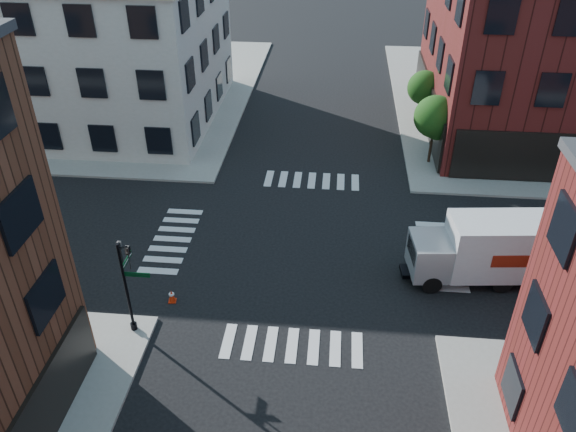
% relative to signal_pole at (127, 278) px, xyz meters
% --- Properties ---
extents(ground, '(120.00, 120.00, 0.00)m').
position_rel_signal_pole_xyz_m(ground, '(6.72, 6.68, -2.86)').
color(ground, black).
rests_on(ground, ground).
extents(sidewalk_nw, '(30.00, 30.00, 0.15)m').
position_rel_signal_pole_xyz_m(sidewalk_nw, '(-14.28, 27.68, -2.78)').
color(sidewalk_nw, gray).
rests_on(sidewalk_nw, ground).
extents(building_nw, '(22.00, 16.00, 11.00)m').
position_rel_signal_pole_xyz_m(building_nw, '(-12.28, 22.68, 2.64)').
color(building_nw, '#BAB6AA').
rests_on(building_nw, ground).
extents(tree_near, '(2.69, 2.69, 4.49)m').
position_rel_signal_pole_xyz_m(tree_near, '(14.28, 16.65, 0.30)').
color(tree_near, black).
rests_on(tree_near, ground).
extents(tree_far, '(2.43, 2.43, 4.07)m').
position_rel_signal_pole_xyz_m(tree_far, '(14.28, 22.65, 0.02)').
color(tree_far, black).
rests_on(tree_far, ground).
extents(signal_pole, '(1.29, 1.24, 4.60)m').
position_rel_signal_pole_xyz_m(signal_pole, '(0.00, 0.00, 0.00)').
color(signal_pole, black).
rests_on(signal_pole, ground).
extents(box_truck, '(7.46, 2.94, 3.31)m').
position_rel_signal_pole_xyz_m(box_truck, '(15.56, 4.92, -1.14)').
color(box_truck, silver).
rests_on(box_truck, ground).
extents(traffic_cone, '(0.39, 0.39, 0.64)m').
position_rel_signal_pole_xyz_m(traffic_cone, '(1.02, 1.90, -2.55)').
color(traffic_cone, red).
rests_on(traffic_cone, ground).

